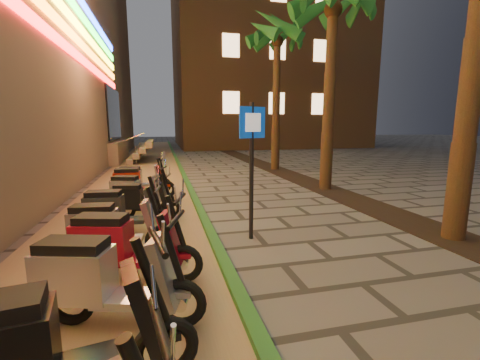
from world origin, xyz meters
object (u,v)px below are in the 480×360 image
object	(u,v)px
pedestrian_sign	(252,152)
scooter_6	(110,228)
scooter_10	(137,182)
scooter_9	(135,191)
scooter_5	(122,245)
scooter_8	(138,200)
scooter_4	(101,278)
scooter_11	(139,178)
scooter_3	(40,349)
scooter_7	(118,210)

from	to	relation	value
pedestrian_sign	scooter_6	bearing A→B (deg)	166.37
scooter_10	pedestrian_sign	bearing A→B (deg)	-60.37
scooter_9	scooter_5	bearing A→B (deg)	-71.19
pedestrian_sign	scooter_6	world-z (taller)	pedestrian_sign
pedestrian_sign	scooter_8	size ratio (longest dim) A/B	1.68
scooter_4	scooter_11	bearing A→B (deg)	106.56
scooter_3	scooter_6	xyz separation A→B (m)	(0.04, 2.99, -0.06)
scooter_7	scooter_10	xyz separation A→B (m)	(0.14, 3.08, 0.02)
scooter_3	scooter_7	distance (m)	4.12
scooter_8	scooter_4	bearing A→B (deg)	-80.52
scooter_5	scooter_6	size ratio (longest dim) A/B	1.05
pedestrian_sign	scooter_11	xyz separation A→B (m)	(-2.35, 4.78, -1.16)
scooter_5	scooter_6	xyz separation A→B (m)	(-0.28, 0.90, -0.03)
scooter_3	scooter_11	size ratio (longest dim) A/B	1.16
scooter_7	scooter_4	bearing A→B (deg)	-80.37
pedestrian_sign	scooter_9	bearing A→B (deg)	108.54
scooter_5	scooter_9	world-z (taller)	scooter_5
scooter_4	scooter_5	xyz separation A→B (m)	(0.11, 1.00, -0.01)
pedestrian_sign	scooter_7	bearing A→B (deg)	140.93
scooter_3	scooter_9	xyz separation A→B (m)	(0.20, 6.09, -0.07)
scooter_3	scooter_8	xyz separation A→B (m)	(0.34, 5.18, -0.11)
scooter_6	pedestrian_sign	bearing A→B (deg)	14.69
pedestrian_sign	scooter_8	world-z (taller)	pedestrian_sign
pedestrian_sign	scooter_3	size ratio (longest dim) A/B	1.37
scooter_10	scooter_9	bearing A→B (deg)	-90.08
scooter_5	scooter_6	world-z (taller)	scooter_5
pedestrian_sign	scooter_9	xyz separation A→B (m)	(-2.31, 2.77, -1.16)
scooter_6	scooter_8	xyz separation A→B (m)	(0.29, 2.18, -0.05)
scooter_6	scooter_11	bearing A→B (deg)	95.74
pedestrian_sign	scooter_5	distance (m)	2.74
scooter_4	scooter_7	distance (m)	3.03
pedestrian_sign	scooter_5	xyz separation A→B (m)	(-2.18, -1.23, -1.12)
scooter_5	scooter_7	bearing A→B (deg)	113.78
scooter_4	scooter_5	size ratio (longest dim) A/B	1.02
scooter_3	scooter_5	distance (m)	2.12
scooter_5	scooter_11	bearing A→B (deg)	107.04
scooter_3	scooter_6	distance (m)	2.99
scooter_5	scooter_8	bearing A→B (deg)	105.29
scooter_7	scooter_8	bearing A→B (deg)	79.93
scooter_3	scooter_5	xyz separation A→B (m)	(0.33, 2.10, -0.03)
scooter_6	scooter_10	world-z (taller)	scooter_10
scooter_10	scooter_11	size ratio (longest dim) A/B	1.07
scooter_10	scooter_8	bearing A→B (deg)	-86.92
pedestrian_sign	scooter_3	xyz separation A→B (m)	(-2.51, -3.32, -1.09)
pedestrian_sign	scooter_6	xyz separation A→B (m)	(-2.47, -0.33, -1.14)
scooter_5	scooter_6	distance (m)	0.94
pedestrian_sign	scooter_7	distance (m)	2.84
scooter_6	scooter_5	bearing A→B (deg)	-65.51
scooter_9	scooter_11	xyz separation A→B (m)	(-0.04, 2.01, -0.00)
scooter_8	scooter_11	distance (m)	2.94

